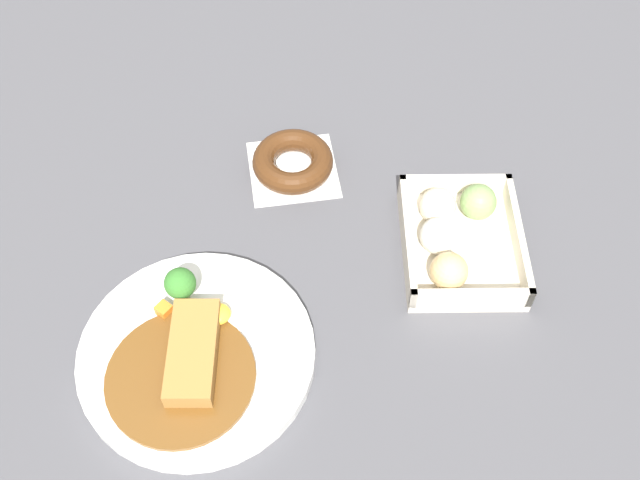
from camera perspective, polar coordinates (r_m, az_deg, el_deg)
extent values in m
plane|color=#4C4C51|center=(0.90, -0.29, -4.91)|extent=(1.60, 1.60, 0.00)
cylinder|color=white|center=(0.87, -9.37, -8.63)|extent=(0.27, 0.27, 0.02)
cylinder|color=brown|center=(0.85, -10.59, -10.27)|extent=(0.17, 0.17, 0.01)
cube|color=#A87538|center=(0.84, -9.68, -8.40)|extent=(0.12, 0.05, 0.02)
cylinder|color=white|center=(0.87, -7.67, -5.95)|extent=(0.06, 0.06, 0.00)
ellipsoid|color=yellow|center=(0.87, -7.74, -5.62)|extent=(0.03, 0.03, 0.02)
cylinder|color=#8CB766|center=(0.89, -10.40, -3.85)|extent=(0.01, 0.01, 0.02)
sphere|color=#387A2D|center=(0.87, -10.61, -3.09)|extent=(0.04, 0.04, 0.04)
cube|color=orange|center=(0.88, -11.81, -5.27)|extent=(0.02, 0.02, 0.02)
cube|color=beige|center=(0.96, 10.66, -0.58)|extent=(0.18, 0.15, 0.01)
cube|color=beige|center=(0.99, 10.25, 4.23)|extent=(0.01, 0.15, 0.03)
cube|color=beige|center=(0.89, 11.52, -4.36)|extent=(0.01, 0.15, 0.03)
cube|color=beige|center=(0.93, 6.70, 0.13)|extent=(0.18, 0.01, 0.03)
cube|color=beige|center=(0.95, 14.89, 0.19)|extent=(0.18, 0.01, 0.03)
sphere|color=#EFE5C6|center=(0.95, 9.00, 2.60)|extent=(0.05, 0.05, 0.05)
sphere|color=silver|center=(0.92, 9.04, 0.32)|extent=(0.05, 0.05, 0.05)
sphere|color=#DBB77A|center=(0.90, 9.84, -2.35)|extent=(0.05, 0.05, 0.05)
sphere|color=#84A860|center=(0.97, 12.01, 2.87)|extent=(0.05, 0.05, 0.05)
cube|color=white|center=(1.03, -2.06, 5.42)|extent=(0.13, 0.13, 0.00)
torus|color=#4C2B14|center=(1.01, -2.08, 6.02)|extent=(0.11, 0.11, 0.03)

